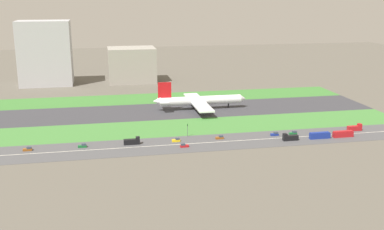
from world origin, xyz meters
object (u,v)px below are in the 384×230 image
Objects in this scene: hangar_building at (132,65)px; fuel_tank_west at (127,66)px; car_4 at (184,146)px; traffic_light at (188,129)px; truck_0 at (132,141)px; car_2 at (220,137)px; car_5 at (176,140)px; airliner at (199,101)px; car_0 at (28,149)px; terminal_building at (45,53)px; bus_0 at (343,134)px; car_6 at (293,133)px; car_3 at (275,134)px; car_1 at (83,146)px; truck_2 at (355,128)px; bus_1 at (320,135)px; truck_1 at (290,138)px.

fuel_tank_west is at bearing 92.06° from hangar_building.
traffic_light is (5.30, 17.99, 3.37)m from car_4.
car_2 is (47.68, 0.00, -0.75)m from truck_0.
hangar_building is (-10.24, 182.00, 14.48)m from car_5.
fuel_tank_west is at bearing 103.64° from airliner.
traffic_light is (83.66, 7.99, 3.37)m from car_0.
terminal_building is 87.47m from fuel_tank_west.
car_0 is at bearing -174.54° from traffic_light.
bus_0 is 261.72m from terminal_building.
fuel_tank_west is (-14.15, 237.00, 6.87)m from car_4.
fuel_tank_west reaches higher than car_6.
bus_0 is 217.85m from hangar_building.
car_1 is at bearing 180.00° from car_3.
airliner is 163.62m from fuel_tank_west.
traffic_light is at bearing 14.39° from truck_0.
car_2 is 0.11× the size of hangar_building.
truck_0 is 0.38× the size of fuel_tank_west.
car_6 is at bearing -59.45° from airliner.
car_3 is (131.93, 0.00, 0.00)m from car_0.
bus_1 is (-26.93, -10.00, 0.15)m from truck_2.
airliner is 79.14m from car_6.
car_6 is 1.00× the size of car_2.
airliner is 73.26m from car_5.
airliner is 1.56× the size of hangar_building.
bus_1 is at bearing -10.53° from car_2.
terminal_building reaches higher than car_1.
airliner reaches higher than truck_1.
bus_0 is at bearing -4.06° from car_1.
airliner is 1.17× the size of terminal_building.
truck_2 is 0.38× the size of fuel_tank_west.
truck_2 is 1.91× the size of car_3.
truck_0 reaches higher than bus_1.
terminal_building is at bearing -148.11° from fuel_tank_west.
terminal_building reaches higher than car_5.
truck_0 is at bearing -0.00° from car_1.
car_6 is 238.03m from terminal_building.
truck_2 is at bearing -4.70° from traffic_light.
car_5 is 202.30m from terminal_building.
bus_1 is 1.61× the size of traffic_light.
car_1 is 1.00× the size of car_2.
truck_0 is 1.91× the size of car_1.
truck_0 is 193.58m from terminal_building.
car_0 is 0.20× the size of fuel_tank_west.
traffic_light is 219.90m from fuel_tank_west.
car_0 is at bearing -146.51° from airliner.
car_3 is 236.99m from fuel_tank_west.
car_6 is (66.87, 0.00, 0.00)m from car_5.
terminal_building reaches higher than hangar_building.
truck_0 reaches higher than car_6.
truck_0 is 227.38m from fuel_tank_west.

